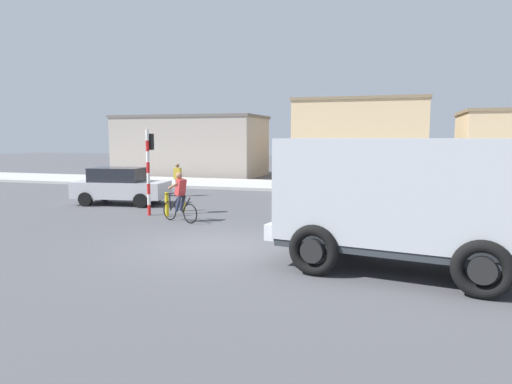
% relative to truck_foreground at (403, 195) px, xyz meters
% --- Properties ---
extents(ground_plane, '(120.00, 120.00, 0.00)m').
position_rel_truck_foreground_xyz_m(ground_plane, '(-4.90, 0.92, -1.67)').
color(ground_plane, '#4C4C51').
extents(sidewalk_far, '(80.00, 5.00, 0.16)m').
position_rel_truck_foreground_xyz_m(sidewalk_far, '(-4.90, 16.09, -1.59)').
color(sidewalk_far, '#ADADA8').
rests_on(sidewalk_far, ground).
extents(truck_foreground, '(5.75, 3.49, 2.90)m').
position_rel_truck_foreground_xyz_m(truck_foreground, '(0.00, 0.00, 0.00)').
color(truck_foreground, '#B2B7BC').
rests_on(truck_foreground, ground).
extents(cyclist, '(1.62, 0.76, 1.72)m').
position_rel_truck_foreground_xyz_m(cyclist, '(-7.30, 3.93, -0.80)').
color(cyclist, black).
rests_on(cyclist, ground).
extents(traffic_light_pole, '(0.24, 0.43, 3.20)m').
position_rel_truck_foreground_xyz_m(traffic_light_pole, '(-9.00, 4.89, 0.40)').
color(traffic_light_pole, red).
rests_on(traffic_light_pole, ground).
extents(car_red_near, '(4.18, 2.25, 1.60)m').
position_rel_truck_foreground_xyz_m(car_red_near, '(-11.67, 7.06, -0.85)').
color(car_red_near, '#B7B7BC').
rests_on(car_red_near, ground).
extents(car_white_mid, '(4.13, 2.13, 1.60)m').
position_rel_truck_foreground_xyz_m(car_white_mid, '(0.57, 11.74, -0.85)').
color(car_white_mid, red).
rests_on(car_white_mid, ground).
extents(car_far_side, '(4.02, 1.91, 1.60)m').
position_rel_truck_foreground_xyz_m(car_far_side, '(-2.31, 8.39, -0.85)').
color(car_far_side, '#B7B7BC').
rests_on(car_far_side, ground).
extents(pedestrian_near_kerb, '(0.34, 0.22, 1.62)m').
position_rel_truck_foreground_xyz_m(pedestrian_near_kerb, '(-10.53, 10.29, -0.82)').
color(pedestrian_near_kerb, '#2D334C').
rests_on(pedestrian_near_kerb, ground).
extents(bollard_near, '(0.14, 0.14, 0.90)m').
position_rel_truck_foreground_xyz_m(bollard_near, '(-8.23, 4.76, -1.22)').
color(bollard_near, gold).
rests_on(bollard_near, ground).
extents(bollard_far, '(0.14, 0.14, 0.90)m').
position_rel_truck_foreground_xyz_m(bollard_far, '(-8.23, 6.16, -1.22)').
color(bollard_far, gold).
rests_on(bollard_far, ground).
extents(building_corner_left, '(10.86, 5.80, 4.50)m').
position_rel_truck_foreground_xyz_m(building_corner_left, '(-15.18, 22.11, 0.59)').
color(building_corner_left, '#9E9389').
rests_on(building_corner_left, ground).
extents(building_mid_block, '(8.81, 7.91, 5.50)m').
position_rel_truck_foreground_xyz_m(building_mid_block, '(-2.65, 23.76, 1.08)').
color(building_mid_block, '#D1B284').
rests_on(building_mid_block, ground).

